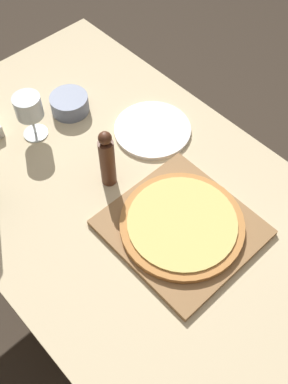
{
  "coord_description": "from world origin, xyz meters",
  "views": [
    {
      "loc": [
        -0.47,
        -0.6,
        1.82
      ],
      "look_at": [
        0.01,
        -0.08,
        0.8
      ],
      "focal_mm": 42.0,
      "sensor_mm": 36.0,
      "label": 1
    }
  ],
  "objects_px": {
    "pizza": "(182,224)",
    "small_bowl": "(70,104)",
    "wine_glass": "(29,108)",
    "pepper_mill": "(107,159)"
  },
  "relations": [
    {
      "from": "pizza",
      "to": "small_bowl",
      "type": "relative_size",
      "value": 2.7
    },
    {
      "from": "wine_glass",
      "to": "pizza",
      "type": "bearing_deg",
      "value": -81.04
    },
    {
      "from": "small_bowl",
      "to": "wine_glass",
      "type": "bearing_deg",
      "value": -176.51
    },
    {
      "from": "pizza",
      "to": "wine_glass",
      "type": "relative_size",
      "value": 2.18
    },
    {
      "from": "pizza",
      "to": "pepper_mill",
      "type": "height_order",
      "value": "pepper_mill"
    },
    {
      "from": "pizza",
      "to": "pepper_mill",
      "type": "relative_size",
      "value": 1.65
    },
    {
      "from": "wine_glass",
      "to": "small_bowl",
      "type": "height_order",
      "value": "wine_glass"
    },
    {
      "from": "wine_glass",
      "to": "small_bowl",
      "type": "bearing_deg",
      "value": 3.49
    },
    {
      "from": "pizza",
      "to": "small_bowl",
      "type": "xyz_separation_m",
      "value": [
        0.06,
        0.58,
        -0.0
      ]
    },
    {
      "from": "wine_glass",
      "to": "small_bowl",
      "type": "xyz_separation_m",
      "value": [
        0.15,
        0.01,
        -0.08
      ]
    }
  ]
}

